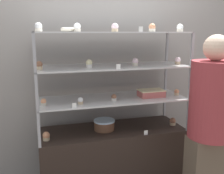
# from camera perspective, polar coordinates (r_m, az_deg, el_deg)

# --- Properties ---
(back_wall) EXTENTS (8.00, 0.05, 2.60)m
(back_wall) POSITION_cam_1_polar(r_m,az_deg,el_deg) (2.88, -2.23, 5.87)
(back_wall) COLOR gray
(back_wall) RESTS_ON ground_plane
(display_base) EXTENTS (1.43, 0.52, 0.65)m
(display_base) POSITION_cam_1_polar(r_m,az_deg,el_deg) (2.78, 0.00, -15.38)
(display_base) COLOR black
(display_base) RESTS_ON ground_plane
(display_riser_lower) EXTENTS (1.43, 0.52, 0.32)m
(display_riser_lower) POSITION_cam_1_polar(r_m,az_deg,el_deg) (2.56, 0.00, -2.82)
(display_riser_lower) COLOR #99999E
(display_riser_lower) RESTS_ON display_base
(display_riser_middle) EXTENTS (1.43, 0.52, 0.32)m
(display_riser_middle) POSITION_cam_1_polar(r_m,az_deg,el_deg) (2.50, 0.00, 4.24)
(display_riser_middle) COLOR #99999E
(display_riser_middle) RESTS_ON display_riser_lower
(display_riser_upper) EXTENTS (1.43, 0.52, 0.32)m
(display_riser_upper) POSITION_cam_1_polar(r_m,az_deg,el_deg) (2.48, 0.00, 11.54)
(display_riser_upper) COLOR #99999E
(display_riser_upper) RESTS_ON display_riser_middle
(layer_cake_centerpiece) EXTENTS (0.21, 0.21, 0.10)m
(layer_cake_centerpiece) POSITION_cam_1_polar(r_m,az_deg,el_deg) (2.62, -1.71, -8.18)
(layer_cake_centerpiece) COLOR brown
(layer_cake_centerpiece) RESTS_ON display_base
(sheet_cake_frosted) EXTENTS (0.25, 0.16, 0.07)m
(sheet_cake_frosted) POSITION_cam_1_polar(r_m,az_deg,el_deg) (2.64, 8.53, -1.32)
(sheet_cake_frosted) COLOR #C66660
(sheet_cake_frosted) RESTS_ON display_riser_lower
(cupcake_0) EXTENTS (0.06, 0.06, 0.08)m
(cupcake_0) POSITION_cam_1_polar(r_m,az_deg,el_deg) (2.45, -14.12, -10.34)
(cupcake_0) COLOR #CCB28C
(cupcake_0) RESTS_ON display_base
(cupcake_1) EXTENTS (0.06, 0.06, 0.08)m
(cupcake_1) POSITION_cam_1_polar(r_m,az_deg,el_deg) (2.82, 13.08, -7.35)
(cupcake_1) COLOR #CCB28C
(cupcake_1) RESTS_ON display_base
(price_tag_0) EXTENTS (0.04, 0.00, 0.04)m
(price_tag_0) POSITION_cam_1_polar(r_m,az_deg,el_deg) (2.52, 7.39, -9.83)
(price_tag_0) COLOR white
(price_tag_0) RESTS_ON display_base
(cupcake_2) EXTENTS (0.05, 0.05, 0.06)m
(cupcake_2) POSITION_cam_1_polar(r_m,az_deg,el_deg) (2.37, -14.67, -3.21)
(cupcake_2) COLOR beige
(cupcake_2) RESTS_ON display_riser_lower
(cupcake_3) EXTENTS (0.05, 0.05, 0.06)m
(cupcake_3) POSITION_cam_1_polar(r_m,az_deg,el_deg) (2.36, -6.89, -2.99)
(cupcake_3) COLOR #CCB28C
(cupcake_3) RESTS_ON display_riser_lower
(cupcake_4) EXTENTS (0.05, 0.05, 0.06)m
(cupcake_4) POSITION_cam_1_polar(r_m,az_deg,el_deg) (2.46, 0.43, -2.29)
(cupcake_4) COLOR white
(cupcake_4) RESTS_ON display_riser_lower
(cupcake_5) EXTENTS (0.05, 0.05, 0.06)m
(cupcake_5) POSITION_cam_1_polar(r_m,az_deg,el_deg) (2.75, 13.90, -1.11)
(cupcake_5) COLOR #CCB28C
(cupcake_5) RESTS_ON display_riser_lower
(price_tag_1) EXTENTS (0.04, 0.00, 0.04)m
(price_tag_1) POSITION_cam_1_polar(r_m,az_deg,el_deg) (2.24, -8.21, -4.00)
(price_tag_1) COLOR white
(price_tag_1) RESTS_ON display_riser_lower
(cupcake_6) EXTENTS (0.06, 0.06, 0.07)m
(cupcake_6) POSITION_cam_1_polar(r_m,az_deg,el_deg) (2.32, -15.56, 4.54)
(cupcake_6) COLOR #CCB28C
(cupcake_6) RESTS_ON display_riser_middle
(cupcake_7) EXTENTS (0.06, 0.06, 0.07)m
(cupcake_7) POSITION_cam_1_polar(r_m,az_deg,el_deg) (2.38, -5.02, 5.10)
(cupcake_7) COLOR white
(cupcake_7) RESTS_ON display_riser_middle
(cupcake_8) EXTENTS (0.06, 0.06, 0.07)m
(cupcake_8) POSITION_cam_1_polar(r_m,az_deg,el_deg) (2.52, 5.08, 5.45)
(cupcake_8) COLOR beige
(cupcake_8) RESTS_ON display_riser_middle
(cupcake_9) EXTENTS (0.06, 0.06, 0.07)m
(cupcake_9) POSITION_cam_1_polar(r_m,az_deg,el_deg) (2.69, 14.12, 5.55)
(cupcake_9) COLOR #CCB28C
(cupcake_9) RESTS_ON display_riser_middle
(price_tag_2) EXTENTS (0.04, 0.00, 0.04)m
(price_tag_2) POSITION_cam_1_polar(r_m,az_deg,el_deg) (2.27, 1.41, 4.47)
(price_tag_2) COLOR white
(price_tag_2) RESTS_ON display_riser_middle
(cupcake_10) EXTENTS (0.06, 0.06, 0.07)m
(cupcake_10) POSITION_cam_1_polar(r_m,az_deg,el_deg) (2.27, -15.72, 12.42)
(cupcake_10) COLOR beige
(cupcake_10) RESTS_ON display_riser_upper
(cupcake_11) EXTENTS (0.06, 0.06, 0.07)m
(cupcake_11) POSITION_cam_1_polar(r_m,az_deg,el_deg) (2.35, -7.60, 12.71)
(cupcake_11) COLOR beige
(cupcake_11) RESTS_ON display_riser_upper
(cupcake_12) EXTENTS (0.06, 0.06, 0.07)m
(cupcake_12) POSITION_cam_1_polar(r_m,az_deg,el_deg) (2.37, 0.63, 12.80)
(cupcake_12) COLOR #CCB28C
(cupcake_12) RESTS_ON display_riser_upper
(cupcake_13) EXTENTS (0.06, 0.06, 0.07)m
(cupcake_13) POSITION_cam_1_polar(r_m,az_deg,el_deg) (2.46, 8.72, 12.63)
(cupcake_13) COLOR beige
(cupcake_13) RESTS_ON display_riser_upper
(cupcake_14) EXTENTS (0.06, 0.06, 0.07)m
(cupcake_14) POSITION_cam_1_polar(r_m,az_deg,el_deg) (2.64, 14.58, 12.32)
(cupcake_14) COLOR beige
(cupcake_14) RESTS_ON display_riser_upper
(price_tag_3) EXTENTS (0.04, 0.00, 0.04)m
(price_tag_3) POSITION_cam_1_polar(r_m,az_deg,el_deg) (2.32, 6.29, 12.44)
(price_tag_3) COLOR white
(price_tag_3) RESTS_ON display_riser_upper
(donut_glazed) EXTENTS (0.13, 0.13, 0.04)m
(donut_glazed) POSITION_cam_1_polar(r_m,az_deg,el_deg) (2.39, -9.61, 12.24)
(donut_glazed) COLOR #EFE5CC
(donut_glazed) RESTS_ON display_riser_upper
(customer_figure) EXTENTS (0.37, 0.37, 1.58)m
(customer_figure) POSITION_cam_1_polar(r_m,az_deg,el_deg) (2.35, 20.63, -7.60)
(customer_figure) COLOR brown
(customer_figure) RESTS_ON ground_plane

